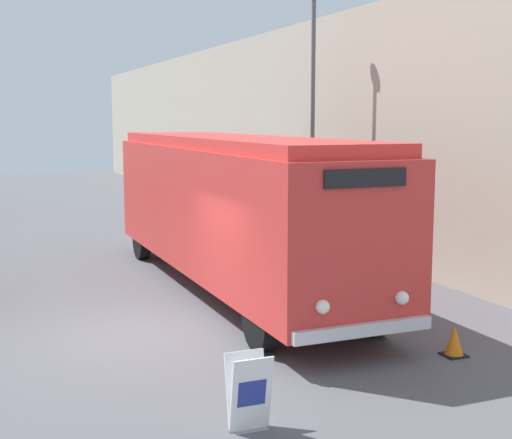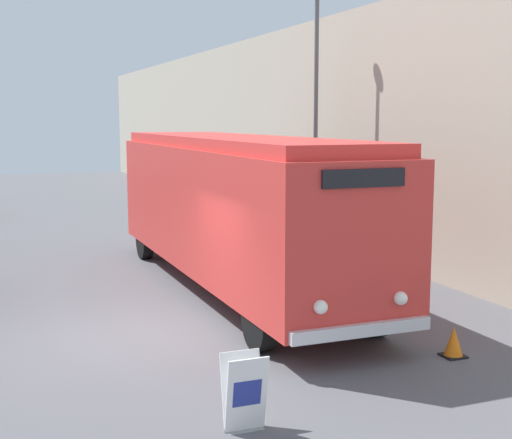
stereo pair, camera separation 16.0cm
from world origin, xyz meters
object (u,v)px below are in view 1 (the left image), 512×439
object	(u,v)px
sign_board	(249,393)
vintage_bus	(233,204)
traffic_cone	(454,341)
streetlamp	(313,87)

from	to	relation	value
sign_board	vintage_bus	bearing A→B (deg)	70.95
sign_board	traffic_cone	bearing A→B (deg)	17.61
sign_board	streetlamp	world-z (taller)	streetlamp
vintage_bus	sign_board	distance (m)	7.56
vintage_bus	streetlamp	bearing A→B (deg)	40.21
vintage_bus	sign_board	bearing A→B (deg)	-109.05
vintage_bus	traffic_cone	bearing A→B (deg)	-73.31
streetlamp	traffic_cone	size ratio (longest dim) A/B	14.78
streetlamp	sign_board	bearing A→B (deg)	-120.59
sign_board	traffic_cone	distance (m)	4.34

